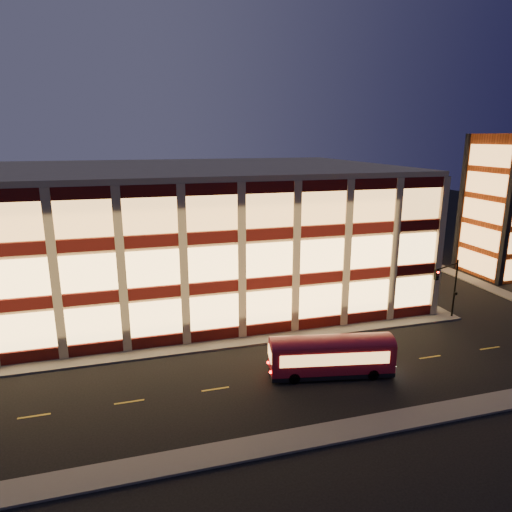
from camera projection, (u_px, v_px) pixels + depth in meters
name	position (u px, v px, depth m)	size (l,w,h in m)	color
ground	(225.00, 350.00, 38.98)	(200.00, 200.00, 0.00)	black
sidewalk_office_south	(188.00, 348.00, 39.09)	(54.00, 2.00, 0.15)	#514F4C
sidewalk_office_east	(367.00, 272.00, 60.86)	(2.00, 30.00, 0.15)	#514F4C
sidewalk_tower_west	(437.00, 266.00, 63.77)	(2.00, 30.00, 0.15)	#514F4C
sidewalk_near	(271.00, 444.00, 26.87)	(100.00, 2.00, 0.15)	#514F4C
office_building	(168.00, 230.00, 52.10)	(50.45, 30.45, 14.50)	tan
stair_tower	(509.00, 206.00, 58.39)	(8.60, 8.60, 18.00)	#8C3814
traffic_signal_far	(449.00, 281.00, 44.03)	(3.79, 1.87, 6.00)	black
trolley_bus	(331.00, 354.00, 34.46)	(9.58, 4.01, 3.15)	maroon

